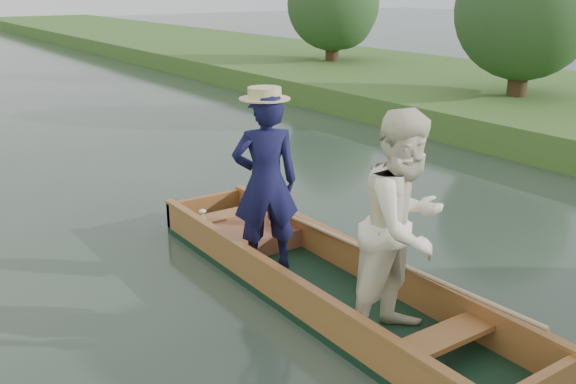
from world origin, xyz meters
TOP-DOWN VIEW (x-y plane):
  - ground at (0.00, 0.00)m, footprint 120.00×120.00m
  - trees_far at (0.04, 8.82)m, footprint 22.58×11.22m
  - punt at (-0.02, -0.26)m, footprint 1.15×5.00m

SIDE VIEW (x-z plane):
  - ground at x=0.00m, z-range 0.00..0.00m
  - punt at x=-0.02m, z-range -0.26..1.83m
  - trees_far at x=0.04m, z-range 0.27..4.63m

